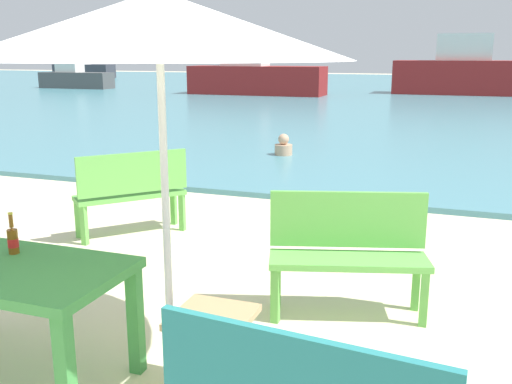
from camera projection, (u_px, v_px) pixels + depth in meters
The scene contains 12 objects.
sea_water at pixel (437, 92), 30.53m from camera, with size 120.00×50.00×0.08m, color teal.
picnic_table_green at pixel (9, 282), 3.41m from camera, with size 1.40×0.80×0.76m.
beer_bottle_amber at pixel (13, 239), 3.56m from camera, with size 0.07×0.07×0.26m.
patio_umbrella at pixel (159, 26), 3.05m from camera, with size 2.10×2.10×2.30m.
side_table_wood at pixel (213, 344), 3.29m from camera, with size 0.44×0.44×0.54m.
bench_green_left at pixel (348, 246), 4.38m from camera, with size 1.25×0.69×0.95m.
bench_green_right at pixel (132, 188), 6.28m from camera, with size 1.07×1.13×0.95m.
swimmer_person at pixel (283, 147), 11.05m from camera, with size 0.34×0.34×0.41m.
boat_tanker at pixel (83, 69), 47.73m from camera, with size 5.27×1.44×1.92m.
boat_ferry at pixel (476, 73), 27.51m from camera, with size 7.85×2.14×2.85m.
boat_barge at pixel (255, 76), 27.58m from camera, with size 6.58×1.79×2.39m.
boat_fishing_trawler at pixel (75, 78), 32.83m from camera, with size 4.37×1.19×1.59m.
Camera 1 is at (1.39, -2.37, 1.97)m, focal length 40.22 mm.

